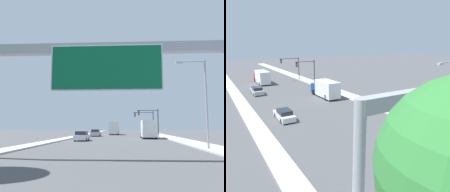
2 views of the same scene
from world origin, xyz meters
TOP-DOWN VIEW (x-y plane):
  - sidewalk_right at (9.50, 60.00)m, footprint 3.00×120.00m
  - median_strip_left at (-9.00, 60.00)m, footprint 2.00×120.00m
  - car_near_right at (-5.25, 38.36)m, footprint 1.77×4.38m
  - car_mid_left at (-5.25, 55.55)m, footprint 1.85×4.76m
  - truck_box_primary at (-1.75, 66.78)m, footprint 2.33×8.69m
  - truck_box_secondary at (5.25, 46.37)m, footprint 2.44×7.65m
  - traffic_light_near_intersection at (6.95, 58.00)m, footprint 4.79×0.32m
  - traffic_light_mid_block at (6.77, 68.00)m, footprint 5.31×0.32m
  - street_lamp_right at (8.25, 24.28)m, footprint 2.72×0.28m

SIDE VIEW (x-z plane):
  - sidewalk_right at x=9.50m, z-range 0.00..0.15m
  - median_strip_left at x=-9.00m, z-range 0.00..0.15m
  - car_near_right at x=-5.25m, z-range -0.04..1.37m
  - car_mid_left at x=-5.25m, z-range -0.04..1.44m
  - truck_box_secondary at x=5.25m, z-range 0.03..3.19m
  - truck_box_primary at x=-1.75m, z-range 0.03..3.25m
  - traffic_light_near_intersection at x=6.95m, z-range 1.09..7.11m
  - traffic_light_mid_block at x=6.77m, z-range 1.14..7.22m
  - street_lamp_right at x=8.25m, z-range 0.79..9.02m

